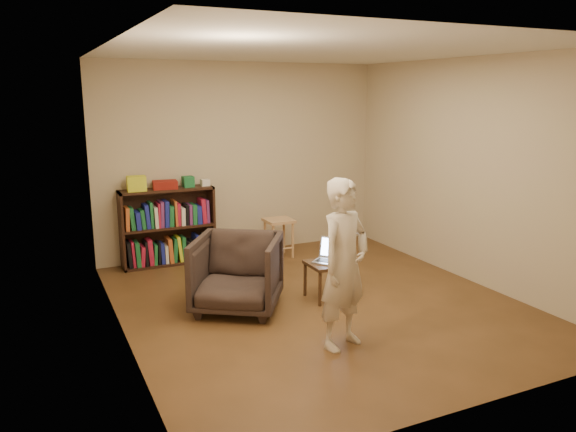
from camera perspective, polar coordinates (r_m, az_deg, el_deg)
name	(u,v)px	position (r m, az deg, el deg)	size (l,w,h in m)	color
floor	(318,303)	(6.06, 3.07, -8.84)	(4.50, 4.50, 0.00)	#472E16
ceiling	(321,50)	(5.66, 3.39, 16.48)	(4.50, 4.50, 0.00)	silver
wall_back	(242,159)	(7.75, -4.73, 5.75)	(4.00, 4.00, 0.00)	tan
wall_left	(117,198)	(5.10, -17.00, 1.72)	(4.50, 4.50, 0.00)	tan
wall_right	(471,171)	(6.89, 18.07, 4.34)	(4.50, 4.50, 0.00)	tan
bookshelf	(168,231)	(7.45, -12.10, -1.49)	(1.20, 0.30, 1.00)	black
box_yellow	(136,184)	(7.22, -15.14, 3.20)	(0.23, 0.17, 0.19)	yellow
red_cloth	(165,185)	(7.31, -12.39, 3.12)	(0.30, 0.22, 0.10)	maroon
box_green	(188,182)	(7.39, -10.11, 3.46)	(0.14, 0.14, 0.14)	#1C6936
box_white	(205,183)	(7.45, -8.42, 3.38)	(0.11, 0.11, 0.08)	silver
stool	(279,226)	(7.60, -0.95, -1.06)	(0.36, 0.36, 0.52)	tan
armchair	(237,273)	(5.78, -5.20, -5.83)	(0.84, 0.86, 0.78)	#302520
side_table	(327,269)	(6.10, 3.94, -5.35)	(0.40, 0.40, 0.41)	black
laptop	(331,256)	(6.11, 4.42, -4.08)	(0.44, 0.44, 0.25)	silver
person	(344,264)	(4.88, 5.74, -4.90)	(0.55, 0.36, 1.50)	beige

